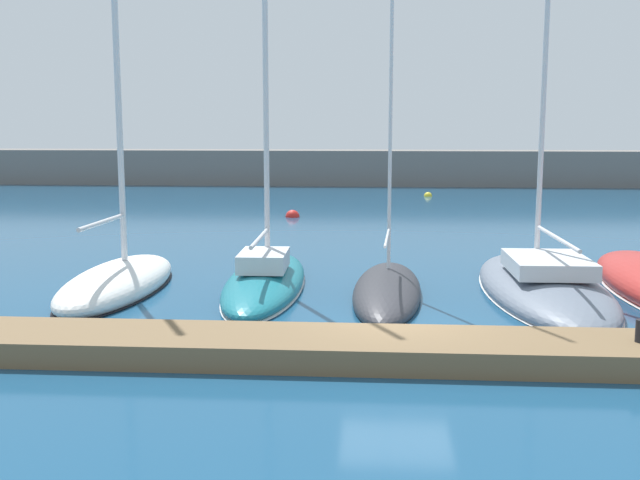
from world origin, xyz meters
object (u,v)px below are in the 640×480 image
sailboat_charcoal_third (387,289)px  sailboat_teal_second (265,277)px  sailboat_white_nearest (118,280)px  mooring_buoy_yellow (428,196)px  sailboat_slate_fourth (543,285)px  mooring_buoy_red (293,217)px

sailboat_charcoal_third → sailboat_teal_second: bearing=80.5°
sailboat_white_nearest → mooring_buoy_yellow: (10.65, 28.95, -0.33)m
sailboat_teal_second → sailboat_slate_fourth: size_ratio=0.92×
sailboat_charcoal_third → mooring_buoy_red: bearing=17.2°
sailboat_charcoal_third → mooring_buoy_red: size_ratio=18.61×
sailboat_white_nearest → sailboat_slate_fourth: sailboat_slate_fourth is taller
mooring_buoy_red → sailboat_charcoal_third: bearing=-75.6°
sailboat_white_nearest → sailboat_teal_second: 4.13m
sailboat_teal_second → sailboat_slate_fourth: bearing=-92.6°
sailboat_charcoal_third → sailboat_slate_fourth: sailboat_slate_fourth is taller
sailboat_teal_second → sailboat_charcoal_third: (3.47, -0.75, -0.13)m
sailboat_white_nearest → sailboat_slate_fourth: bearing=-85.9°
sailboat_white_nearest → sailboat_charcoal_third: size_ratio=0.97×
sailboat_teal_second → mooring_buoy_red: size_ratio=19.65×
sailboat_white_nearest → sailboat_slate_fourth: (11.84, 0.51, -0.08)m
sailboat_charcoal_third → mooring_buoy_yellow: bearing=-3.4°
sailboat_white_nearest → sailboat_teal_second: (4.07, 0.73, -0.01)m
sailboat_slate_fourth → mooring_buoy_red: sailboat_slate_fourth is taller
sailboat_charcoal_third → mooring_buoy_red: 17.98m
mooring_buoy_yellow → sailboat_teal_second: bearing=-103.1°
sailboat_charcoal_third → sailboat_slate_fourth: (4.30, 0.53, 0.07)m
sailboat_slate_fourth → mooring_buoy_red: bearing=26.8°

